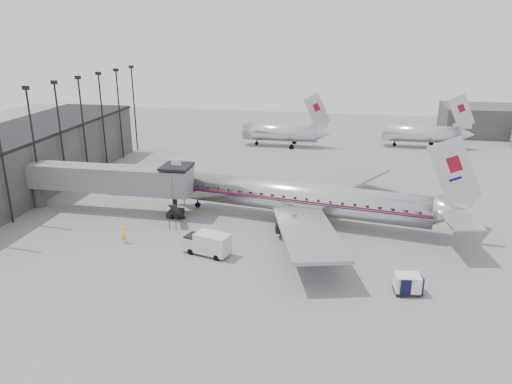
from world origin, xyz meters
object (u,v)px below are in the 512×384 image
Objects in this scene: baggage_cart_navy at (409,284)px; ramp_worker at (124,235)px; baggage_cart_white at (407,283)px; service_van at (207,243)px; airliner at (308,199)px.

ramp_worker is (-28.90, 5.07, 0.02)m from baggage_cart_navy.
service_van is at bearing 160.17° from baggage_cart_white.
baggage_cart_navy is at bearing 3.82° from service_van.
airliner is 17.95m from baggage_cart_white.
baggage_cart_navy is 1.37× the size of ramp_worker.
service_van reaches higher than ramp_worker.
baggage_cart_white is (10.04, -14.75, -2.00)m from airliner.
baggage_cart_navy is (19.43, -4.17, -0.32)m from service_van.
baggage_cart_white is at bearing -5.35° from ramp_worker.
baggage_cart_navy is 0.14m from baggage_cart_white.
ramp_worker is at bearing -169.50° from service_van.
ramp_worker is (-18.72, -9.68, -2.00)m from airliner.
service_van is 9.52m from ramp_worker.
ramp_worker is (-28.77, 5.07, -0.00)m from baggage_cart_white.
service_van is 2.17× the size of baggage_cart_white.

